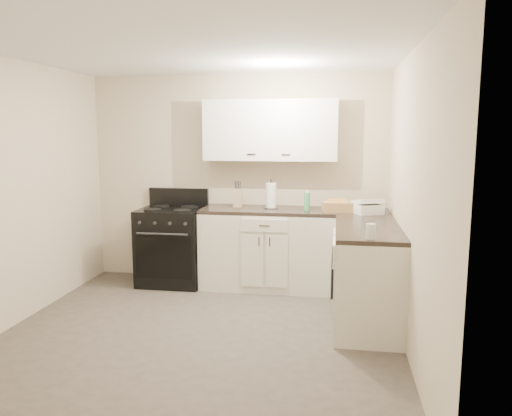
% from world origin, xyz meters
% --- Properties ---
extents(floor, '(3.60, 3.60, 0.00)m').
position_xyz_m(floor, '(0.00, 0.00, 0.00)').
color(floor, '#473F38').
rests_on(floor, ground).
extents(ceiling, '(3.60, 3.60, 0.00)m').
position_xyz_m(ceiling, '(0.00, 0.00, 2.50)').
color(ceiling, white).
rests_on(ceiling, wall_back).
extents(wall_back, '(3.60, 0.00, 3.60)m').
position_xyz_m(wall_back, '(0.00, 1.80, 1.25)').
color(wall_back, beige).
rests_on(wall_back, ground).
extents(wall_right, '(0.00, 3.60, 3.60)m').
position_xyz_m(wall_right, '(1.80, 0.00, 1.25)').
color(wall_right, beige).
rests_on(wall_right, ground).
extents(wall_left, '(0.00, 3.60, 3.60)m').
position_xyz_m(wall_left, '(-1.80, 0.00, 1.25)').
color(wall_left, beige).
rests_on(wall_left, ground).
extents(wall_front, '(3.60, 0.00, 3.60)m').
position_xyz_m(wall_front, '(0.00, -1.80, 1.25)').
color(wall_front, beige).
rests_on(wall_front, ground).
extents(base_cabinets_back, '(1.55, 0.60, 0.90)m').
position_xyz_m(base_cabinets_back, '(0.43, 1.50, 0.45)').
color(base_cabinets_back, silver).
rests_on(base_cabinets_back, floor).
extents(base_cabinets_right, '(0.60, 1.90, 0.90)m').
position_xyz_m(base_cabinets_right, '(1.50, 0.85, 0.45)').
color(base_cabinets_right, silver).
rests_on(base_cabinets_right, floor).
extents(countertop_back, '(1.55, 0.60, 0.04)m').
position_xyz_m(countertop_back, '(0.43, 1.50, 0.92)').
color(countertop_back, black).
rests_on(countertop_back, base_cabinets_back).
extents(countertop_right, '(0.60, 1.90, 0.04)m').
position_xyz_m(countertop_right, '(1.50, 0.85, 0.92)').
color(countertop_right, black).
rests_on(countertop_right, base_cabinets_right).
extents(upper_cabinets, '(1.55, 0.30, 0.70)m').
position_xyz_m(upper_cabinets, '(0.43, 1.65, 1.84)').
color(upper_cabinets, white).
rests_on(upper_cabinets, wall_back).
extents(stove, '(0.75, 0.64, 0.91)m').
position_xyz_m(stove, '(-0.74, 1.48, 0.46)').
color(stove, black).
rests_on(stove, floor).
extents(knife_block, '(0.10, 0.09, 0.22)m').
position_xyz_m(knife_block, '(0.05, 1.58, 1.05)').
color(knife_block, tan).
rests_on(knife_block, countertop_back).
extents(paper_towel, '(0.14, 0.14, 0.29)m').
position_xyz_m(paper_towel, '(0.45, 1.54, 1.09)').
color(paper_towel, white).
rests_on(paper_towel, countertop_back).
extents(soap_bottle, '(0.08, 0.08, 0.20)m').
position_xyz_m(soap_bottle, '(0.87, 1.44, 1.04)').
color(soap_bottle, '#42AD61').
rests_on(soap_bottle, countertop_back).
extents(wicker_basket, '(0.35, 0.26, 0.11)m').
position_xyz_m(wicker_basket, '(1.22, 1.43, 1.00)').
color(wicker_basket, tan).
rests_on(wicker_basket, countertop_right).
extents(countertop_grill, '(0.36, 0.35, 0.10)m').
position_xyz_m(countertop_grill, '(1.54, 1.33, 0.99)').
color(countertop_grill, white).
rests_on(countertop_grill, countertop_right).
extents(glass_jar, '(0.10, 0.10, 0.13)m').
position_xyz_m(glass_jar, '(1.49, 0.00, 1.00)').
color(glass_jar, silver).
rests_on(glass_jar, countertop_right).
extents(oven_mitt_near, '(0.02, 0.17, 0.29)m').
position_xyz_m(oven_mitt_near, '(1.18, 0.41, 0.43)').
color(oven_mitt_near, black).
rests_on(oven_mitt_near, base_cabinets_right).
extents(oven_mitt_far, '(0.02, 0.16, 0.27)m').
position_xyz_m(oven_mitt_far, '(1.18, 0.55, 0.52)').
color(oven_mitt_far, black).
rests_on(oven_mitt_far, base_cabinets_right).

